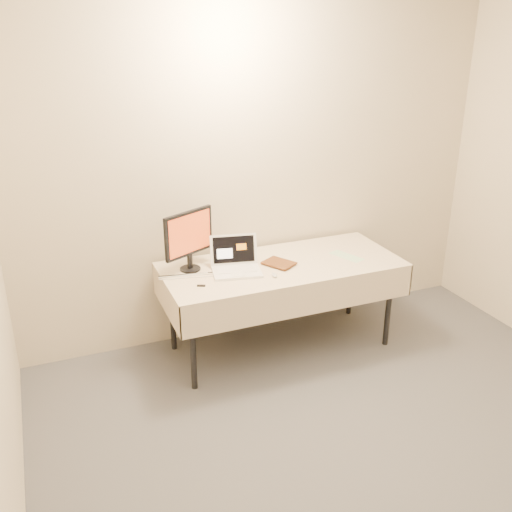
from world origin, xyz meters
name	(u,v)px	position (x,y,z in m)	size (l,w,h in m)	color
back_wall	(260,173)	(0.00, 2.50, 1.35)	(4.00, 0.10, 2.70)	beige
table	(282,271)	(0.00, 2.05, 0.68)	(1.86, 0.81, 0.74)	black
laptop	(235,263)	(-0.37, 2.07, 0.80)	(0.41, 0.38, 0.25)	white
monitor	(189,236)	(-0.69, 2.20, 1.01)	(0.41, 0.23, 0.46)	black
book	(273,254)	(-0.11, 1.99, 0.85)	(0.17, 0.02, 0.23)	brown
alarm_clock	(232,257)	(-0.33, 2.27, 0.76)	(0.12, 0.06, 0.05)	black
clicker	(274,275)	(-0.15, 1.85, 0.75)	(0.04, 0.08, 0.02)	silver
paper_form	(346,256)	(0.54, 1.99, 0.74)	(0.11, 0.28, 0.00)	#B6DEB0
usb_dongle	(201,286)	(-0.70, 1.89, 0.74)	(0.06, 0.02, 0.01)	black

